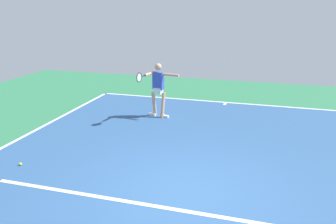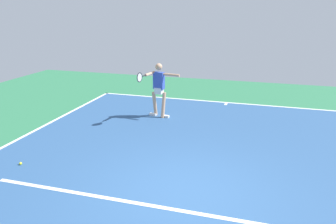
% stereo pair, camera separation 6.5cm
% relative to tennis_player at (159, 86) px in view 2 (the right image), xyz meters
% --- Properties ---
extents(ground_plane, '(21.56, 21.56, 0.00)m').
position_rel_tennis_player_xyz_m(ground_plane, '(-1.92, 4.39, -1.01)').
color(ground_plane, '#2D754C').
extents(court_surface, '(10.06, 13.55, 0.00)m').
position_rel_tennis_player_xyz_m(court_surface, '(-1.92, 4.39, -1.01)').
color(court_surface, '#2D5484').
rests_on(court_surface, ground_plane).
extents(court_line_baseline_near, '(10.06, 0.10, 0.01)m').
position_rel_tennis_player_xyz_m(court_line_baseline_near, '(-1.92, -2.34, -1.01)').
color(court_line_baseline_near, white).
rests_on(court_line_baseline_near, ground_plane).
extents(court_line_service, '(7.55, 0.10, 0.01)m').
position_rel_tennis_player_xyz_m(court_line_service, '(-1.92, 4.94, -1.01)').
color(court_line_service, white).
rests_on(court_line_service, ground_plane).
extents(court_line_centre_mark, '(0.10, 0.30, 0.01)m').
position_rel_tennis_player_xyz_m(court_line_centre_mark, '(-1.92, -2.14, -1.01)').
color(court_line_centre_mark, white).
rests_on(court_line_centre_mark, ground_plane).
extents(tennis_player, '(1.07, 1.16, 1.76)m').
position_rel_tennis_player_xyz_m(tennis_player, '(0.00, 0.00, 0.00)').
color(tennis_player, tan).
rests_on(tennis_player, ground_plane).
extents(tennis_ball_far_corner, '(0.07, 0.07, 0.07)m').
position_rel_tennis_player_xyz_m(tennis_ball_far_corner, '(1.93, 4.24, -0.98)').
color(tennis_ball_far_corner, yellow).
rests_on(tennis_ball_far_corner, ground_plane).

